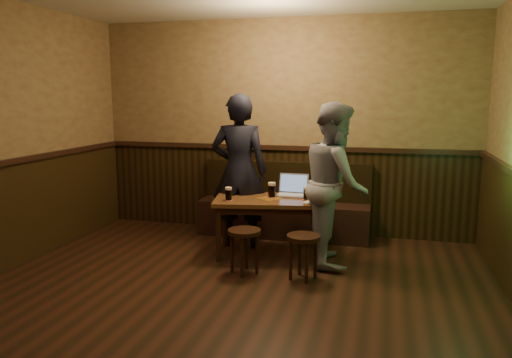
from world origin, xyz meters
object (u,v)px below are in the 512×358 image
object	(u,v)px
bench	(284,212)
pub_table	(270,206)
stool_left	(244,238)
laptop	(292,190)
pint_right	(306,193)
person_suit	(239,171)
pint_left	(229,194)
stool_right	(303,244)
pint_mid	(272,190)
person_grey	(335,184)

from	to	relation	value
bench	pub_table	world-z (taller)	bench
stool_left	laptop	xyz separation A→B (m)	(0.33, 0.89, 0.36)
pint_right	bench	bearing A→B (deg)	117.13
stool_left	person_suit	world-z (taller)	person_suit
bench	laptop	xyz separation A→B (m)	(0.21, -0.59, 0.41)
pint_left	stool_right	bearing A→B (deg)	-25.77
bench	pint_mid	size ratio (longest dim) A/B	12.64
pint_left	person_suit	distance (m)	0.50
pint_right	person_suit	size ratio (longest dim) A/B	0.08
pub_table	stool_left	size ratio (longest dim) A/B	2.91
bench	stool_left	xyz separation A→B (m)	(-0.11, -1.49, 0.06)
pint_right	person_grey	world-z (taller)	person_grey
stool_left	pint_mid	world-z (taller)	pint_mid
pint_right	person_grey	distance (m)	0.36
stool_left	bench	bearing A→B (deg)	85.62
pint_left	person_suit	bearing A→B (deg)	91.56
stool_left	pint_mid	bearing A→B (deg)	80.21
pint_left	pint_mid	world-z (taller)	pint_mid
bench	stool_left	world-z (taller)	bench
person_suit	person_grey	distance (m)	1.21
person_suit	pint_mid	bearing A→B (deg)	151.45
pint_mid	person_suit	size ratio (longest dim) A/B	0.09
pint_mid	pint_right	xyz separation A→B (m)	(0.41, -0.04, -0.01)
pint_left	bench	bearing A→B (deg)	68.44
bench	pint_mid	distance (m)	0.89
stool_right	pint_right	world-z (taller)	pint_right
stool_left	pint_mid	distance (m)	0.82
pint_mid	laptop	world-z (taller)	laptop
laptop	bench	bearing A→B (deg)	111.99
pint_left	person_suit	xyz separation A→B (m)	(-0.01, 0.46, 0.18)
pub_table	person_grey	world-z (taller)	person_grey
pub_table	person_suit	xyz separation A→B (m)	(-0.43, 0.24, 0.35)
pint_mid	stool_right	bearing A→B (deg)	-56.05
person_suit	person_grey	size ratio (longest dim) A/B	1.05
stool_right	pint_left	distance (m)	1.09
stool_right	pint_mid	size ratio (longest dim) A/B	2.60
laptop	person_grey	xyz separation A→B (m)	(0.52, -0.31, 0.15)
bench	stool_right	world-z (taller)	bench
bench	pub_table	bearing A→B (deg)	-90.00
stool_left	person_grey	xyz separation A→B (m)	(0.85, 0.59, 0.51)
stool_left	pint_left	distance (m)	0.64
pint_right	stool_left	bearing A→B (deg)	-127.94
stool_left	pint_left	world-z (taller)	pint_left
pint_mid	person_grey	bearing A→B (deg)	-9.96
pint_left	person_grey	world-z (taller)	person_grey
person_suit	person_grey	world-z (taller)	person_suit
person_suit	bench	bearing A→B (deg)	-132.47
stool_right	pint_mid	distance (m)	0.96
laptop	stool_left	bearing A→B (deg)	-108.10
person_suit	pub_table	bearing A→B (deg)	144.17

